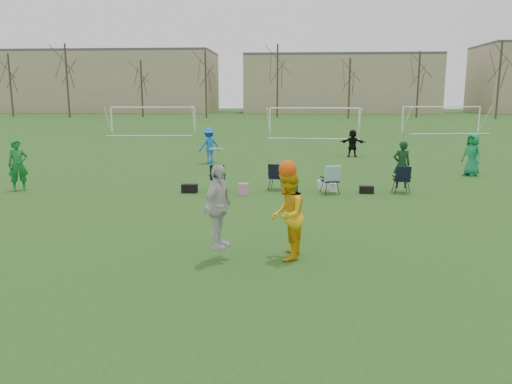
# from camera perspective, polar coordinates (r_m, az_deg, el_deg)

# --- Properties ---
(ground) EXTENTS (260.00, 260.00, 0.00)m
(ground) POSITION_cam_1_polar(r_m,az_deg,el_deg) (10.37, -7.55, -8.19)
(ground) COLOR #264B17
(ground) RESTS_ON ground
(fielder_green_near) EXTENTS (0.81, 0.74, 1.86)m
(fielder_green_near) POSITION_cam_1_polar(r_m,az_deg,el_deg) (19.91, -25.56, 2.78)
(fielder_green_near) COLOR #14722C
(fielder_green_near) RESTS_ON ground
(fielder_blue) EXTENTS (1.34, 1.23, 1.81)m
(fielder_blue) POSITION_cam_1_polar(r_m,az_deg,el_deg) (25.53, -5.38, 5.31)
(fielder_blue) COLOR blue
(fielder_blue) RESTS_ON ground
(fielder_green_far) EXTENTS (0.96, 1.06, 1.81)m
(fielder_green_far) POSITION_cam_1_polar(r_m,az_deg,el_deg) (23.37, 23.48, 3.94)
(fielder_green_far) COLOR #16804B
(fielder_green_far) RESTS_ON ground
(fielder_black) EXTENTS (1.49, 0.76, 1.53)m
(fielder_black) POSITION_cam_1_polar(r_m,az_deg,el_deg) (28.69, 10.98, 5.50)
(fielder_black) COLOR black
(fielder_black) RESTS_ON ground
(center_contest) EXTENTS (2.21, 1.27, 2.38)m
(center_contest) POSITION_cam_1_polar(r_m,az_deg,el_deg) (10.31, 0.58, -2.17)
(center_contest) COLOR silver
(center_contest) RESTS_ON ground
(sideline_setup) EXTENTS (8.09, 1.55, 1.83)m
(sideline_setup) POSITION_cam_1_polar(r_m,az_deg,el_deg) (17.97, 7.66, 1.77)
(sideline_setup) COLOR #0E3518
(sideline_setup) RESTS_ON ground
(goal_left) EXTENTS (7.39, 0.76, 2.46)m
(goal_left) POSITION_cam_1_polar(r_m,az_deg,el_deg) (45.24, -11.70, 8.85)
(goal_left) COLOR white
(goal_left) RESTS_ON ground
(goal_mid) EXTENTS (7.40, 0.63, 2.46)m
(goal_mid) POSITION_cam_1_polar(r_m,az_deg,el_deg) (41.67, 6.65, 8.85)
(goal_mid) COLOR white
(goal_mid) RESTS_ON ground
(goal_right) EXTENTS (7.35, 1.14, 2.46)m
(goal_right) POSITION_cam_1_polar(r_m,az_deg,el_deg) (49.64, 20.44, 8.56)
(goal_right) COLOR white
(goal_right) RESTS_ON ground
(tree_line) EXTENTS (110.28, 3.28, 11.40)m
(tree_line) POSITION_cam_1_polar(r_m,az_deg,el_deg) (79.48, 2.61, 12.14)
(tree_line) COLOR #382B21
(tree_line) RESTS_ON ground
(building_row) EXTENTS (126.00, 16.00, 13.00)m
(building_row) POSITION_cam_1_polar(r_m,az_deg,el_deg) (105.74, 6.53, 12.27)
(building_row) COLOR tan
(building_row) RESTS_ON ground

